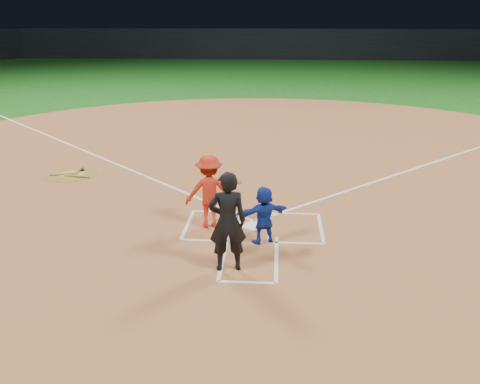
# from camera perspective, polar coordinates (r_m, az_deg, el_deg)

# --- Properties ---
(ground) EXTENTS (120.00, 120.00, 0.00)m
(ground) POSITION_cam_1_polar(r_m,az_deg,el_deg) (12.76, 1.47, -3.72)
(ground) COLOR #145315
(ground) RESTS_ON ground
(home_plate_dirt) EXTENTS (28.00, 28.00, 0.01)m
(home_plate_dirt) POSITION_cam_1_polar(r_m,az_deg,el_deg) (18.44, 2.34, 3.39)
(home_plate_dirt) COLOR #9C5A33
(home_plate_dirt) RESTS_ON ground
(stadium_wall_far) EXTENTS (80.00, 1.20, 3.20)m
(stadium_wall_far) POSITION_cam_1_polar(r_m,az_deg,el_deg) (59.88, 3.69, 15.48)
(stadium_wall_far) COLOR black
(stadium_wall_far) RESTS_ON ground
(home_plate) EXTENTS (0.60, 0.60, 0.02)m
(home_plate) POSITION_cam_1_polar(r_m,az_deg,el_deg) (12.75, 1.47, -3.63)
(home_plate) COLOR white
(home_plate) RESTS_ON home_plate_dirt
(on_deck_circle) EXTENTS (1.70, 1.70, 0.01)m
(on_deck_circle) POSITION_cam_1_polar(r_m,az_deg,el_deg) (17.61, -17.58, 1.82)
(on_deck_circle) COLOR brown
(on_deck_circle) RESTS_ON home_plate_dirt
(on_deck_logo) EXTENTS (0.80, 0.80, 0.00)m
(on_deck_logo) POSITION_cam_1_polar(r_m,az_deg,el_deg) (17.61, -17.58, 1.84)
(on_deck_logo) COLOR gold
(on_deck_logo) RESTS_ON on_deck_circle
(on_deck_bat_a) EXTENTS (0.07, 0.84, 0.06)m
(on_deck_bat_a) POSITION_cam_1_polar(r_m,az_deg,el_deg) (17.77, -16.85, 2.16)
(on_deck_bat_a) COLOR brown
(on_deck_bat_a) RESTS_ON on_deck_circle
(on_deck_bat_b) EXTENTS (0.82, 0.31, 0.06)m
(on_deck_bat_b) POSITION_cam_1_polar(r_m,az_deg,el_deg) (17.59, -18.31, 1.84)
(on_deck_bat_b) COLOR #9F683A
(on_deck_bat_b) RESTS_ON on_deck_circle
(on_deck_bat_c) EXTENTS (0.84, 0.18, 0.06)m
(on_deck_bat_c) POSITION_cam_1_polar(r_m,az_deg,el_deg) (17.23, -17.01, 1.63)
(on_deck_bat_c) COLOR olive
(on_deck_bat_c) RESTS_ON on_deck_circle
(bat_weight_donut) EXTENTS (0.19, 0.19, 0.05)m
(bat_weight_donut) POSITION_cam_1_polar(r_m,az_deg,el_deg) (17.89, -16.54, 2.27)
(bat_weight_donut) COLOR black
(bat_weight_donut) RESTS_ON on_deck_circle
(catcher) EXTENTS (1.25, 0.83, 1.29)m
(catcher) POSITION_cam_1_polar(r_m,az_deg,el_deg) (11.66, 2.55, -2.45)
(catcher) COLOR #132FA1
(catcher) RESTS_ON home_plate_dirt
(umpire) EXTENTS (0.81, 0.61, 2.01)m
(umpire) POSITION_cam_1_polar(r_m,az_deg,el_deg) (10.31, -1.34, -3.19)
(umpire) COLOR black
(umpire) RESTS_ON home_plate_dirt
(chalk_markings) EXTENTS (28.35, 17.32, 0.01)m
(chalk_markings) POSITION_cam_1_polar(r_m,az_deg,el_deg) (17.75, 2.27, 2.82)
(chalk_markings) COLOR white
(chalk_markings) RESTS_ON home_plate_dirt
(batter_at_plate) EXTENTS (1.37, 0.99, 1.74)m
(batter_at_plate) POSITION_cam_1_polar(r_m,az_deg,el_deg) (12.49, -3.30, 0.07)
(batter_at_plate) COLOR red
(batter_at_plate) RESTS_ON home_plate_dirt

